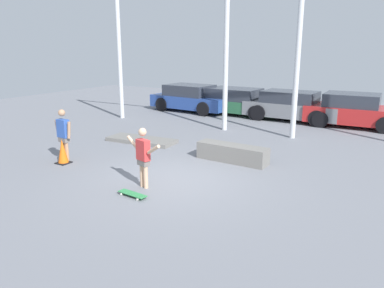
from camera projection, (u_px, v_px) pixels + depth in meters
The scene contains 12 objects.
ground_plane at pixel (174, 179), 9.63m from camera, with size 36.00×36.00×0.00m, color slate.
skateboarder at pixel (143, 155), 8.88m from camera, with size 1.23×0.47×1.47m.
skateboard at pixel (132, 194), 8.50m from camera, with size 0.78×0.31×0.08m.
grind_box at pixel (232, 153), 11.07m from camera, with size 2.16×0.56×0.51m, color slate.
manual_pad at pixel (142, 140), 13.39m from camera, with size 2.52×0.93×0.13m, color slate.
canopy_support_left at pixel (168, 33), 15.69m from camera, with size 5.59×0.20×6.42m.
parked_car_blue at pixel (191, 98), 19.75m from camera, with size 4.44×2.34×1.38m.
parked_car_green at pixel (236, 102), 18.81m from camera, with size 4.67×2.27×1.30m.
parked_car_grey at pixel (292, 106), 17.20m from camera, with size 4.41×2.13×1.34m.
parked_car_red at pixel (354, 111), 15.89m from camera, with size 3.98×2.07×1.40m.
bystander at pixel (63, 133), 10.95m from camera, with size 0.70×0.23×1.56m.
traffic_cone at pixel (63, 152), 10.87m from camera, with size 0.37×0.37×0.72m.
Camera 1 is at (4.92, -7.66, 3.30)m, focal length 35.00 mm.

